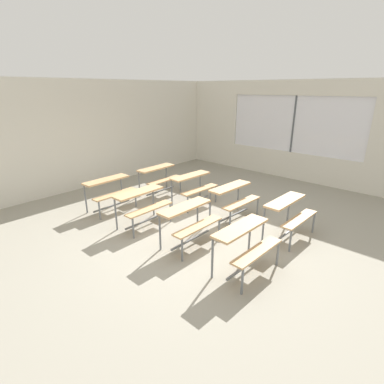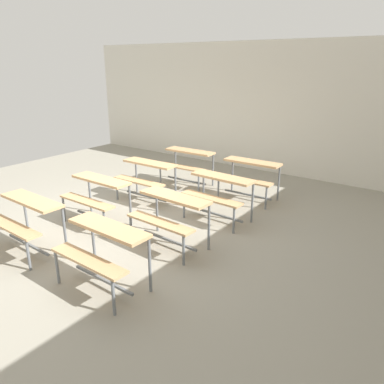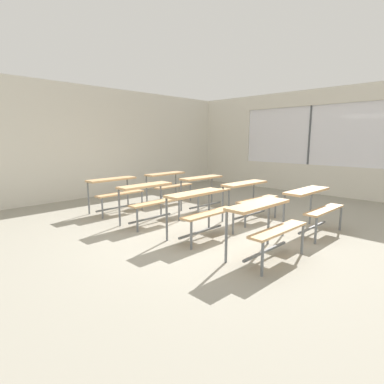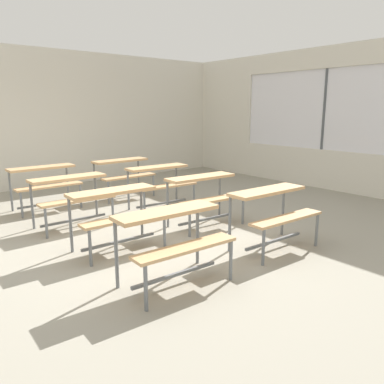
{
  "view_description": "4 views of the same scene",
  "coord_description": "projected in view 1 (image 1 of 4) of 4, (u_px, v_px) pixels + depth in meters",
  "views": [
    {
      "loc": [
        -3.86,
        -3.35,
        2.76
      ],
      "look_at": [
        0.41,
        0.55,
        0.69
      ],
      "focal_mm": 27.3,
      "sensor_mm": 36.0,
      "label": 1
    },
    {
      "loc": [
        4.3,
        -3.79,
        2.53
      ],
      "look_at": [
        0.61,
        1.28,
        0.35
      ],
      "focal_mm": 35.13,
      "sensor_mm": 36.0,
      "label": 2
    },
    {
      "loc": [
        -3.8,
        -3.3,
        1.6
      ],
      "look_at": [
        0.55,
        0.98,
        0.51
      ],
      "focal_mm": 28.0,
      "sensor_mm": 36.0,
      "label": 3
    },
    {
      "loc": [
        -2.45,
        -4.15,
        1.73
      ],
      "look_at": [
        1.28,
        0.44,
        0.42
      ],
      "focal_mm": 35.43,
      "sensor_mm": 36.0,
      "label": 4
    }
  ],
  "objects": [
    {
      "name": "desk_bench_r2c1",
      "position": [
        194.0,
        183.0,
        7.15
      ],
      "size": [
        1.12,
        0.64,
        0.74
      ],
      "rotation": [
        0.0,
        0.0,
        -0.04
      ],
      "color": "tan",
      "rests_on": "ground"
    },
    {
      "name": "ground",
      "position": [
        198.0,
        238.0,
        5.74
      ],
      "size": [
        10.0,
        9.0,
        0.05
      ],
      "primitive_type": "cube",
      "color": "gray"
    },
    {
      "name": "desk_bench_r2c0",
      "position": [
        142.0,
        201.0,
        6.02
      ],
      "size": [
        1.11,
        0.6,
        0.74
      ],
      "rotation": [
        0.0,
        0.0,
        0.01
      ],
      "color": "tan",
      "rests_on": "ground"
    },
    {
      "name": "desk_bench_r3c0",
      "position": [
        110.0,
        187.0,
        6.84
      ],
      "size": [
        1.11,
        0.62,
        0.74
      ],
      "rotation": [
        0.0,
        0.0,
        0.02
      ],
      "color": "tan",
      "rests_on": "ground"
    },
    {
      "name": "desk_bench_r0c0",
      "position": [
        246.0,
        239.0,
        4.49
      ],
      "size": [
        1.12,
        0.62,
        0.74
      ],
      "rotation": [
        0.0,
        0.0,
        -0.03
      ],
      "color": "tan",
      "rests_on": "ground"
    },
    {
      "name": "wall_right",
      "position": [
        313.0,
        135.0,
        8.64
      ],
      "size": [
        0.12,
        9.0,
        3.0
      ],
      "color": "silver",
      "rests_on": "ground"
    },
    {
      "name": "wall_back",
      "position": [
        77.0,
        136.0,
        8.08
      ],
      "size": [
        10.0,
        0.12,
        3.0
      ],
      "primitive_type": "cube",
      "color": "silver",
      "rests_on": "ground"
    },
    {
      "name": "desk_bench_r0c1",
      "position": [
        290.0,
        210.0,
        5.57
      ],
      "size": [
        1.11,
        0.62,
        0.74
      ],
      "rotation": [
        0.0,
        0.0,
        -0.03
      ],
      "color": "tan",
      "rests_on": "ground"
    },
    {
      "name": "desk_bench_r1c1",
      "position": [
        234.0,
        195.0,
        6.35
      ],
      "size": [
        1.13,
        0.64,
        0.74
      ],
      "rotation": [
        0.0,
        0.0,
        -0.05
      ],
      "color": "tan",
      "rests_on": "ground"
    },
    {
      "name": "desk_bench_r3c1",
      "position": [
        159.0,
        174.0,
        7.87
      ],
      "size": [
        1.11,
        0.61,
        0.74
      ],
      "rotation": [
        0.0,
        0.0,
        0.02
      ],
      "color": "tan",
      "rests_on": "ground"
    },
    {
      "name": "desk_bench_r1c0",
      "position": [
        189.0,
        217.0,
        5.28
      ],
      "size": [
        1.1,
        0.6,
        0.74
      ],
      "rotation": [
        0.0,
        0.0,
        -0.01
      ],
      "color": "tan",
      "rests_on": "ground"
    }
  ]
}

